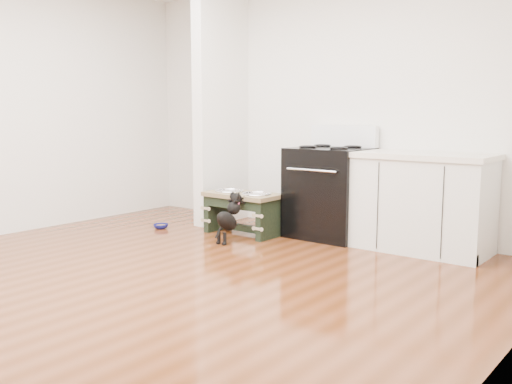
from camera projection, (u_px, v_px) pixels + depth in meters
name	position (u px, v px, depth m)	size (l,w,h in m)	color
ground	(155.00, 280.00, 4.38)	(5.00, 5.00, 0.00)	#4F240E
room_shell	(149.00, 65.00, 4.15)	(5.00, 5.00, 5.00)	silver
partition_wall	(221.00, 106.00, 6.54)	(0.15, 0.80, 2.70)	silver
oven_range	(330.00, 191.00, 5.84)	(0.76, 0.69, 1.14)	black
cabinet_run	(422.00, 203.00, 5.25)	(1.24, 0.64, 0.91)	silver
dog_feeder	(242.00, 205.00, 5.98)	(0.80, 0.43, 0.46)	black
puppy	(230.00, 216.00, 5.61)	(0.14, 0.41, 0.49)	black
floor_bowl	(161.00, 226.00, 6.31)	(0.21, 0.21, 0.05)	#0C1056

